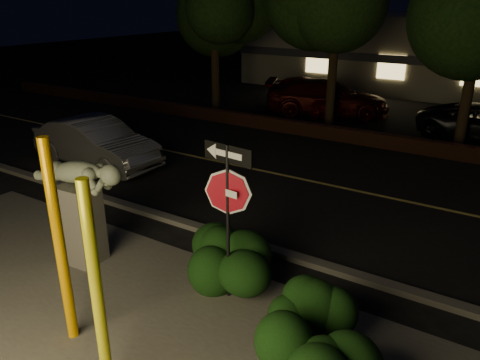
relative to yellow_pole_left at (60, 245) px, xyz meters
name	(u,v)px	position (x,y,z in m)	size (l,w,h in m)	color
ground	(362,156)	(0.89, 10.95, -1.60)	(90.00, 90.00, 0.00)	black
patio	(113,359)	(0.89, -0.05, -1.59)	(14.00, 6.00, 0.02)	#4C4944
road	(327,185)	(0.89, 7.95, -1.59)	(80.00, 8.00, 0.01)	black
lane_marking	(327,184)	(0.89, 7.95, -1.58)	(80.00, 0.12, 0.01)	tan
curb	(252,244)	(0.89, 3.85, -1.54)	(80.00, 0.25, 0.12)	#4C4944
brick_wall	(375,140)	(0.89, 12.25, -1.35)	(40.00, 0.35, 0.50)	#402114
parking_lot	(414,114)	(0.89, 17.95, -1.59)	(40.00, 12.00, 0.01)	black
building	(452,52)	(0.89, 25.94, 0.40)	(22.00, 10.20, 4.00)	gray
yellow_pole_left	(60,245)	(0.00, 0.00, 0.00)	(0.16, 0.16, 3.19)	#EC9E00
yellow_pole_right	(97,295)	(1.29, -0.47, -0.08)	(0.15, 0.15, 3.03)	yellow
signpost	(228,193)	(1.45, 2.14, 0.37)	(0.94, 0.14, 2.77)	black
sculpture	(80,200)	(-1.54, 1.61, -0.25)	(2.04, 0.68, 2.18)	#4C4944
hedge_center	(229,259)	(1.28, 2.44, -1.05)	(2.11, 0.99, 1.10)	black
hedge_right	(310,302)	(3.03, 2.03, -1.05)	(1.67, 0.90, 1.10)	black
hedge_far_right	(317,359)	(3.59, 0.99, -1.07)	(1.52, 0.95, 1.05)	black
silver_sedan	(96,143)	(-5.79, 5.70, -0.87)	(1.54, 4.42, 1.46)	#A5A4A8
parked_car_red	(309,94)	(-3.41, 16.04, -0.81)	(1.85, 4.60, 1.57)	#650C0E
parked_car_darkred	(327,98)	(-2.40, 15.77, -0.82)	(2.17, 5.34, 1.55)	#380A07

